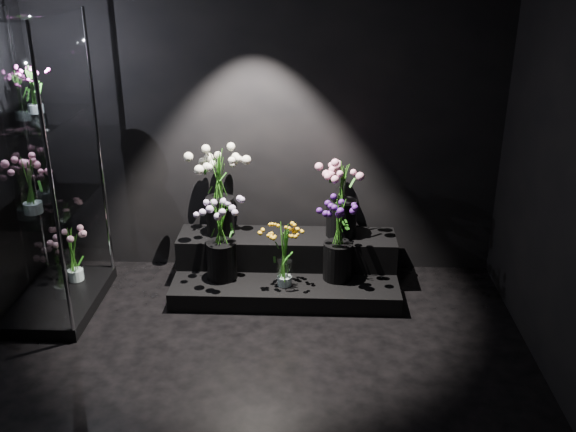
{
  "coord_description": "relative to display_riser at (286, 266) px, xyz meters",
  "views": [
    {
      "loc": [
        0.39,
        -3.33,
        2.71
      ],
      "look_at": [
        0.21,
        1.2,
        0.82
      ],
      "focal_mm": 40.0,
      "sensor_mm": 36.0,
      "label": 1
    }
  ],
  "objects": [
    {
      "name": "bouquet_pink_roses",
      "position": [
        0.47,
        0.14,
        0.63
      ],
      "size": [
        0.46,
        0.46,
        0.66
      ],
      "rotation": [
        0.0,
        0.0,
        0.23
      ],
      "color": "black",
      "rests_on": "display_riser"
    },
    {
      "name": "bouquet_case_pink",
      "position": [
        -1.85,
        -0.62,
        0.94
      ],
      "size": [
        0.35,
        0.35,
        0.42
      ],
      "rotation": [
        0.0,
        0.0,
        -0.38
      ],
      "color": "white",
      "rests_on": "display_case"
    },
    {
      "name": "floor",
      "position": [
        -0.18,
        -1.62,
        -0.17
      ],
      "size": [
        4.0,
        4.0,
        0.0
      ],
      "primitive_type": "plane",
      "color": "black",
      "rests_on": "ground"
    },
    {
      "name": "bouquet_lilac",
      "position": [
        -0.53,
        -0.19,
        0.37
      ],
      "size": [
        0.41,
        0.41,
        0.69
      ],
      "rotation": [
        0.0,
        0.0,
        0.24
      ],
      "color": "black",
      "rests_on": "display_riser"
    },
    {
      "name": "display_case",
      "position": [
        -1.84,
        -0.44,
        0.98
      ],
      "size": [
        0.63,
        1.05,
        2.31
      ],
      "color": "black",
      "rests_on": "floor"
    },
    {
      "name": "display_riser",
      "position": [
        0.0,
        0.0,
        0.0
      ],
      "size": [
        1.88,
        0.84,
        0.42
      ],
      "color": "black",
      "rests_on": "floor"
    },
    {
      "name": "bouquet_purple",
      "position": [
        0.44,
        -0.17,
        0.36
      ],
      "size": [
        0.38,
        0.38,
        0.7
      ],
      "rotation": [
        0.0,
        0.0,
        -0.4
      ],
      "color": "black",
      "rests_on": "display_riser"
    },
    {
      "name": "wall_back",
      "position": [
        -0.18,
        0.38,
        1.23
      ],
      "size": [
        4.0,
        0.0,
        4.0
      ],
      "primitive_type": "plane",
      "rotation": [
        1.57,
        0.0,
        0.0
      ],
      "color": "black",
      "rests_on": "floor"
    },
    {
      "name": "bouquet_case_base_pink",
      "position": [
        -1.78,
        -0.19,
        0.18
      ],
      "size": [
        0.4,
        0.4,
        0.47
      ],
      "rotation": [
        0.0,
        0.0,
        -0.31
      ],
      "color": "white",
      "rests_on": "display_case"
    },
    {
      "name": "bouquet_cream_roses",
      "position": [
        -0.58,
        0.13,
        0.69
      ],
      "size": [
        0.48,
        0.48,
        0.75
      ],
      "rotation": [
        0.0,
        0.0,
        0.19
      ],
      "color": "black",
      "rests_on": "display_riser"
    },
    {
      "name": "bouquet_orange_bells",
      "position": [
        -0.0,
        -0.3,
        0.26
      ],
      "size": [
        0.27,
        0.27,
        0.53
      ],
      "rotation": [
        0.0,
        0.0,
        -0.0
      ],
      "color": "white",
      "rests_on": "display_riser"
    },
    {
      "name": "bouquet_case_magenta",
      "position": [
        -1.85,
        -0.33,
        1.6
      ],
      "size": [
        0.27,
        0.27,
        0.36
      ],
      "rotation": [
        0.0,
        0.0,
        0.24
      ],
      "color": "white",
      "rests_on": "display_case"
    }
  ]
}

